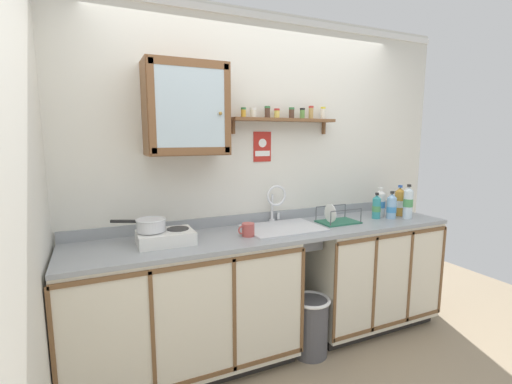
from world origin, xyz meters
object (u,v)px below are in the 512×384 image
Objects in this scene: saucepan at (150,225)px; bottle_opaque_white_2 at (380,203)px; bottle_water_clear_0 at (408,203)px; hot_plate_stove at (166,237)px; bottle_juice_amber_4 at (399,202)px; wall_cabinet at (186,109)px; dish_rack at (337,220)px; warning_sign at (262,147)px; bottle_detergent_teal_1 at (376,207)px; trash_bin at (311,325)px; mug at (248,230)px; bottle_water_blue_3 at (392,207)px; sink at (282,232)px.

saucepan is 1.30× the size of bottle_opaque_white_2.
hot_plate_stove is at bearing 176.77° from bottle_water_clear_0.
wall_cabinet is (-1.88, 0.15, 0.77)m from bottle_juice_amber_4.
bottle_opaque_white_2 is 1.87m from wall_cabinet.
dish_rack is (-0.50, -0.05, -0.09)m from bottle_opaque_white_2.
wall_cabinet is at bearing -167.94° from warning_sign.
bottle_detergent_teal_1 is 0.11m from bottle_opaque_white_2.
bottle_water_clear_0 is 1.34m from trash_bin.
bottle_water_clear_0 is at bearing -3.23° from hot_plate_stove.
mug is at bearing 163.39° from trash_bin.
bottle_juice_amber_4 is 1.15× the size of warning_sign.
bottle_water_clear_0 is 1.49m from mug.
bottle_opaque_white_2 is at bearing 31.48° from bottle_detergent_teal_1.
bottle_opaque_white_2 is at bearing 1.50° from hot_plate_stove.
wall_cabinet reaches higher than bottle_water_clear_0.
bottle_opaque_white_2 is (-0.16, 0.17, -0.02)m from bottle_water_clear_0.
trash_bin is (1.12, -0.22, -0.86)m from saucepan.
bottle_opaque_white_2 is 0.11m from bottle_water_blue_3.
mug is (-1.51, -0.06, -0.08)m from bottle_juice_amber_4.
bottle_opaque_white_2 is 0.42× the size of wall_cabinet.
dish_rack is at bearing -0.77° from saucepan.
bottle_detergent_teal_1 is at bearing -0.26° from hot_plate_stove.
dish_rack reaches higher than mug.
warning_sign is at bearing 12.06° from wall_cabinet.
mug is at bearing 177.93° from bottle_water_clear_0.
mug is at bearing -177.64° from bottle_juice_amber_4.
sink is at bearing 16.98° from mug.
bottle_juice_amber_4 reaches higher than bottle_detergent_teal_1.
sink is at bearing 177.00° from bottle_detergent_teal_1.
bottle_juice_amber_4 is 1.51m from mug.
saucepan is 2.65× the size of mug.
bottle_juice_amber_4 reaches higher than hot_plate_stove.
bottle_opaque_white_2 is at bearing 4.81° from mug.
dish_rack is 0.52× the size of wall_cabinet.
trash_bin is (0.18, -0.49, -1.34)m from warning_sign.
bottle_juice_amber_4 is at bearing -1.90° from sink.
bottle_detergent_teal_1 is 0.36× the size of wall_cabinet.
warning_sign is at bearing 100.91° from sink.
hot_plate_stove is 2.08m from bottle_juice_amber_4.
bottle_opaque_white_2 is at bearing 5.47° from dish_rack.
saucepan is at bearing 177.68° from bottle_water_blue_3.
dish_rack is at bearing 169.95° from bottle_water_clear_0.
bottle_water_clear_0 is at bearing -3.66° from saucepan.
saucepan is at bearing 179.23° from dish_rack.
bottle_water_clear_0 is 0.23m from bottle_opaque_white_2.
mug is 0.91m from trash_bin.
bottle_water_blue_3 reaches higher than trash_bin.
bottle_opaque_white_2 reaches higher than hot_plate_stove.
wall_cabinet is (-1.70, 0.11, 0.77)m from bottle_opaque_white_2.
warning_sign reaches higher than bottle_opaque_white_2.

